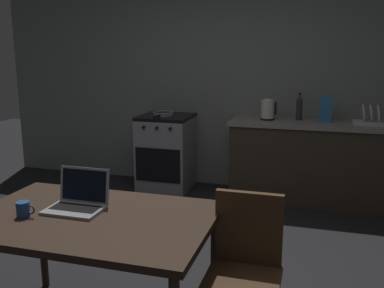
{
  "coord_description": "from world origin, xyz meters",
  "views": [
    {
      "loc": [
        1.12,
        -2.79,
        1.67
      ],
      "look_at": [
        0.08,
        0.75,
        0.86
      ],
      "focal_mm": 40.69,
      "sensor_mm": 36.0,
      "label": 1
    }
  ],
  "objects_px": {
    "chair": "(245,264)",
    "electric_kettle": "(268,110)",
    "dining_table": "(92,227)",
    "bottle_b": "(299,107)",
    "coffee_mug": "(23,209)",
    "dish_rack": "(370,120)",
    "laptop": "(78,202)",
    "cereal_box": "(325,109)",
    "frying_pan": "(163,113)",
    "stove_oven": "(166,152)"
  },
  "relations": [
    {
      "from": "chair",
      "to": "electric_kettle",
      "type": "xyz_separation_m",
      "value": [
        -0.2,
        2.64,
        0.49
      ]
    },
    {
      "from": "dining_table",
      "to": "bottle_b",
      "type": "height_order",
      "value": "bottle_b"
    },
    {
      "from": "electric_kettle",
      "to": "coffee_mug",
      "type": "relative_size",
      "value": 2.09
    },
    {
      "from": "dish_rack",
      "to": "bottle_b",
      "type": "xyz_separation_m",
      "value": [
        -0.73,
        0.08,
        0.09
      ]
    },
    {
      "from": "coffee_mug",
      "to": "bottle_b",
      "type": "xyz_separation_m",
      "value": [
        1.34,
        2.98,
        0.24
      ]
    },
    {
      "from": "electric_kettle",
      "to": "laptop",
      "type": "bearing_deg",
      "value": -105.93
    },
    {
      "from": "dish_rack",
      "to": "bottle_b",
      "type": "height_order",
      "value": "bottle_b"
    },
    {
      "from": "cereal_box",
      "to": "laptop",
      "type": "bearing_deg",
      "value": -116.89
    },
    {
      "from": "dining_table",
      "to": "dish_rack",
      "type": "relative_size",
      "value": 4.01
    },
    {
      "from": "chair",
      "to": "dish_rack",
      "type": "bearing_deg",
      "value": 81.48
    },
    {
      "from": "frying_pan",
      "to": "dish_rack",
      "type": "height_order",
      "value": "dish_rack"
    },
    {
      "from": "dish_rack",
      "to": "stove_oven",
      "type": "bearing_deg",
      "value": -179.94
    },
    {
      "from": "dining_table",
      "to": "dish_rack",
      "type": "height_order",
      "value": "dish_rack"
    },
    {
      "from": "electric_kettle",
      "to": "dining_table",
      "type": "bearing_deg",
      "value": -103.1
    },
    {
      "from": "laptop",
      "to": "electric_kettle",
      "type": "distance_m",
      "value": 2.83
    },
    {
      "from": "laptop",
      "to": "dish_rack",
      "type": "height_order",
      "value": "dish_rack"
    },
    {
      "from": "laptop",
      "to": "chair",
      "type": "bearing_deg",
      "value": 16.91
    },
    {
      "from": "electric_kettle",
      "to": "frying_pan",
      "type": "height_order",
      "value": "electric_kettle"
    },
    {
      "from": "electric_kettle",
      "to": "cereal_box",
      "type": "xyz_separation_m",
      "value": [
        0.61,
        0.02,
        0.03
      ]
    },
    {
      "from": "laptop",
      "to": "coffee_mug",
      "type": "relative_size",
      "value": 2.84
    },
    {
      "from": "frying_pan",
      "to": "bottle_b",
      "type": "height_order",
      "value": "bottle_b"
    },
    {
      "from": "bottle_b",
      "to": "dining_table",
      "type": "bearing_deg",
      "value": -108.95
    },
    {
      "from": "stove_oven",
      "to": "cereal_box",
      "type": "xyz_separation_m",
      "value": [
        1.81,
        0.02,
        0.59
      ]
    },
    {
      "from": "dining_table",
      "to": "coffee_mug",
      "type": "bearing_deg",
      "value": -161.9
    },
    {
      "from": "laptop",
      "to": "electric_kettle",
      "type": "bearing_deg",
      "value": 86.73
    },
    {
      "from": "electric_kettle",
      "to": "chair",
      "type": "bearing_deg",
      "value": -85.65
    },
    {
      "from": "dining_table",
      "to": "frying_pan",
      "type": "height_order",
      "value": "frying_pan"
    },
    {
      "from": "dining_table",
      "to": "frying_pan",
      "type": "distance_m",
      "value": 2.83
    },
    {
      "from": "chair",
      "to": "dish_rack",
      "type": "height_order",
      "value": "dish_rack"
    },
    {
      "from": "bottle_b",
      "to": "electric_kettle",
      "type": "bearing_deg",
      "value": -166.6
    },
    {
      "from": "chair",
      "to": "laptop",
      "type": "bearing_deg",
      "value": -166.16
    },
    {
      "from": "stove_oven",
      "to": "laptop",
      "type": "height_order",
      "value": "laptop"
    },
    {
      "from": "electric_kettle",
      "to": "dish_rack",
      "type": "relative_size",
      "value": 0.69
    },
    {
      "from": "bottle_b",
      "to": "cereal_box",
      "type": "bearing_deg",
      "value": -12.26
    },
    {
      "from": "coffee_mug",
      "to": "bottle_b",
      "type": "height_order",
      "value": "bottle_b"
    },
    {
      "from": "laptop",
      "to": "coffee_mug",
      "type": "distance_m",
      "value": 0.3
    },
    {
      "from": "cereal_box",
      "to": "frying_pan",
      "type": "bearing_deg",
      "value": -178.49
    },
    {
      "from": "laptop",
      "to": "bottle_b",
      "type": "height_order",
      "value": "bottle_b"
    },
    {
      "from": "dining_table",
      "to": "electric_kettle",
      "type": "height_order",
      "value": "electric_kettle"
    },
    {
      "from": "coffee_mug",
      "to": "dish_rack",
      "type": "bearing_deg",
      "value": 54.57
    },
    {
      "from": "laptop",
      "to": "coffee_mug",
      "type": "bearing_deg",
      "value": -127.4
    },
    {
      "from": "electric_kettle",
      "to": "frying_pan",
      "type": "xyz_separation_m",
      "value": [
        -1.22,
        -0.03,
        -0.09
      ]
    },
    {
      "from": "stove_oven",
      "to": "frying_pan",
      "type": "distance_m",
      "value": 0.47
    },
    {
      "from": "dish_rack",
      "to": "chair",
      "type": "bearing_deg",
      "value": -108.11
    },
    {
      "from": "stove_oven",
      "to": "dining_table",
      "type": "height_order",
      "value": "stove_oven"
    },
    {
      "from": "coffee_mug",
      "to": "dish_rack",
      "type": "distance_m",
      "value": 3.57
    },
    {
      "from": "chair",
      "to": "electric_kettle",
      "type": "distance_m",
      "value": 2.69
    },
    {
      "from": "laptop",
      "to": "cereal_box",
      "type": "bearing_deg",
      "value": 75.77
    },
    {
      "from": "stove_oven",
      "to": "frying_pan",
      "type": "relative_size",
      "value": 2.09
    },
    {
      "from": "bottle_b",
      "to": "laptop",
      "type": "bearing_deg",
      "value": -111.67
    }
  ]
}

